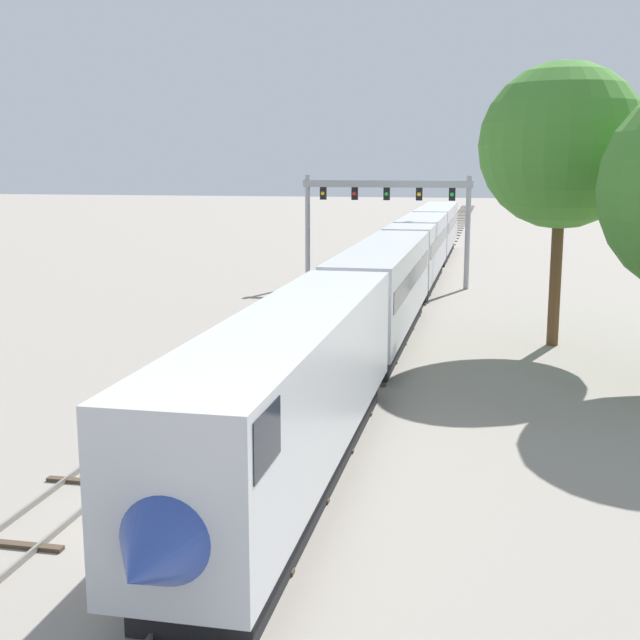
{
  "coord_description": "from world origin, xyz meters",
  "views": [
    {
      "loc": [
        7.3,
        -18.59,
        8.85
      ],
      "look_at": [
        1.0,
        12.0,
        3.0
      ],
      "focal_mm": 47.38,
      "sensor_mm": 36.0,
      "label": 1
    }
  ],
  "objects": [
    {
      "name": "ground_plane",
      "position": [
        0.0,
        0.0,
        0.0
      ],
      "size": [
        400.0,
        400.0,
        0.0
      ],
      "primitive_type": "plane",
      "color": "gray"
    },
    {
      "name": "track_main",
      "position": [
        2.0,
        60.0,
        0.07
      ],
      "size": [
        2.6,
        200.0,
        0.16
      ],
      "color": "slate",
      "rests_on": "ground"
    },
    {
      "name": "track_near",
      "position": [
        -3.5,
        40.0,
        0.07
      ],
      "size": [
        2.6,
        160.0,
        0.16
      ],
      "color": "slate",
      "rests_on": "ground"
    },
    {
      "name": "passenger_train",
      "position": [
        2.0,
        33.03,
        2.6
      ],
      "size": [
        3.04,
        79.03,
        4.8
      ],
      "color": "silver",
      "rests_on": "ground"
    },
    {
      "name": "signal_gantry",
      "position": [
        -0.25,
        41.56,
        5.85
      ],
      "size": [
        12.1,
        0.49,
        7.95
      ],
      "color": "#999BA0",
      "rests_on": "ground"
    },
    {
      "name": "trackside_tree_right",
      "position": [
        10.31,
        23.48,
        9.59
      ],
      "size": [
        7.83,
        7.83,
        13.54
      ],
      "color": "brown",
      "rests_on": "ground"
    }
  ]
}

